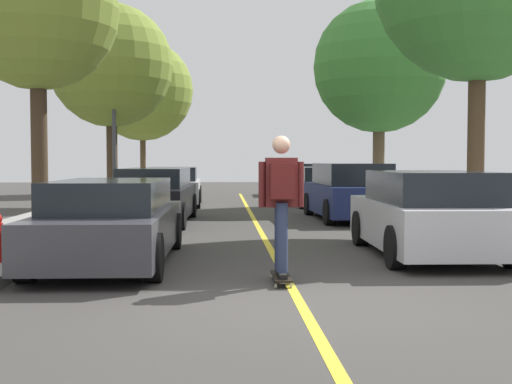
{
  "coord_description": "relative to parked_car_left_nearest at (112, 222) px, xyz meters",
  "views": [
    {
      "loc": [
        -0.86,
        -7.12,
        1.58
      ],
      "look_at": [
        -0.03,
        8.66,
        0.81
      ],
      "focal_mm": 46.02,
      "sensor_mm": 36.0,
      "label": 1
    }
  ],
  "objects": [
    {
      "name": "skateboarder",
      "position": [
        2.44,
        -1.77,
        0.49
      ],
      "size": [
        0.58,
        0.7,
        1.79
      ],
      "color": "black",
      "rests_on": "skateboard"
    },
    {
      "name": "parked_car_left_far",
      "position": [
        -0.0,
        12.78,
        0.03
      ],
      "size": [
        1.99,
        4.44,
        1.34
      ],
      "color": "#B7B7BC",
      "rests_on": "ground"
    },
    {
      "name": "street_tree_left_far",
      "position": [
        -2.03,
        21.18,
        4.22
      ],
      "size": [
        4.75,
        4.75,
        7.09
      ],
      "color": "#4C3823",
      "rests_on": "sidewalk_left"
    },
    {
      "name": "parked_car_left_near",
      "position": [
        0.0,
        6.49,
        0.05
      ],
      "size": [
        1.96,
        4.74,
        1.37
      ],
      "color": "black",
      "rests_on": "ground"
    },
    {
      "name": "center_line",
      "position": [
        2.54,
        1.06,
        -0.63
      ],
      "size": [
        0.12,
        39.2,
        0.01
      ],
      "primitive_type": "cube",
      "color": "gold",
      "rests_on": "ground"
    },
    {
      "name": "parked_car_right_farthest",
      "position": [
        5.08,
        19.43,
        0.06
      ],
      "size": [
        1.87,
        4.61,
        1.42
      ],
      "color": "#196066",
      "rests_on": "ground"
    },
    {
      "name": "parked_car_right_nearest",
      "position": [
        5.08,
        0.5,
        0.06
      ],
      "size": [
        2.01,
        4.09,
        1.4
      ],
      "color": "#B7B7BC",
      "rests_on": "ground"
    },
    {
      "name": "ground",
      "position": [
        2.54,
        -2.94,
        -0.64
      ],
      "size": [
        80.0,
        80.0,
        0.0
      ],
      "primitive_type": "plane",
      "color": "#3D3A38"
    },
    {
      "name": "parked_car_right_near",
      "position": [
        5.08,
        7.14,
        0.09
      ],
      "size": [
        2.03,
        4.43,
        1.49
      ],
      "color": "navy",
      "rests_on": "ground"
    },
    {
      "name": "parked_car_left_nearest",
      "position": [
        0.0,
        0.0,
        0.0
      ],
      "size": [
        1.9,
        4.59,
        1.28
      ],
      "color": "#38383D",
      "rests_on": "ground"
    },
    {
      "name": "streetlamp",
      "position": [
        -1.75,
        11.17,
        2.68
      ],
      "size": [
        0.36,
        0.24,
        5.55
      ],
      "color": "#38383D",
      "rests_on": "sidewalk_left"
    },
    {
      "name": "parked_car_right_far",
      "position": [
        5.08,
        12.56,
        0.04
      ],
      "size": [
        1.95,
        4.44,
        1.34
      ],
      "color": "white",
      "rests_on": "ground"
    },
    {
      "name": "street_tree_left_nearest",
      "position": [
        -2.03,
        3.52,
        3.97
      ],
      "size": [
        3.28,
        3.28,
        6.14
      ],
      "color": "#3D2D1E",
      "rests_on": "sidewalk_left"
    },
    {
      "name": "skateboard",
      "position": [
        2.44,
        -1.74,
        -0.55
      ],
      "size": [
        0.22,
        0.84,
        0.1
      ],
      "color": "black",
      "rests_on": "ground"
    },
    {
      "name": "street_tree_left_near",
      "position": [
        -2.03,
        12.41,
        4.11
      ],
      "size": [
        4.15,
        4.15,
        6.7
      ],
      "color": "#3D2D1E",
      "rests_on": "sidewalk_left"
    },
    {
      "name": "street_tree_right_near",
      "position": [
        7.11,
        12.37,
        4.14
      ],
      "size": [
        4.55,
        4.55,
        6.93
      ],
      "color": "brown",
      "rests_on": "sidewalk_right"
    }
  ]
}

